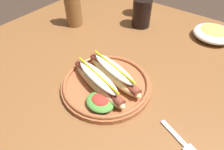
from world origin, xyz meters
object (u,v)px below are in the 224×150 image
object	(u,v)px
hot_dog_plate	(106,82)
soda_cup	(142,13)
water_cup	(142,3)
side_bowl	(213,33)
glass_bottle	(72,4)
fork	(182,142)

from	to	relation	value
hot_dog_plate	soda_cup	distance (m)	0.43
water_cup	side_bowl	bearing A→B (deg)	-1.46
hot_dog_plate	soda_cup	xyz separation A→B (m)	(-0.12, 0.41, 0.04)
hot_dog_plate	side_bowl	world-z (taller)	hot_dog_plate
glass_bottle	side_bowl	distance (m)	0.61
water_cup	side_bowl	world-z (taller)	water_cup
soda_cup	fork	bearing A→B (deg)	-48.68
fork	glass_bottle	bearing A→B (deg)	178.40
fork	soda_cup	world-z (taller)	soda_cup
glass_bottle	side_bowl	world-z (taller)	glass_bottle
hot_dog_plate	side_bowl	size ratio (longest dim) A/B	1.74
fork	water_cup	world-z (taller)	water_cup
side_bowl	glass_bottle	bearing A→B (deg)	-154.04
water_cup	glass_bottle	world-z (taller)	glass_bottle
soda_cup	side_bowl	xyz separation A→B (m)	(0.30, 0.09, -0.04)
side_bowl	hot_dog_plate	bearing A→B (deg)	-109.45
glass_bottle	water_cup	bearing A→B (deg)	55.24
hot_dog_plate	soda_cup	world-z (taller)	soda_cup
water_cup	glass_bottle	size ratio (longest dim) A/B	0.49
water_cup	side_bowl	distance (m)	0.36
water_cup	side_bowl	xyz separation A→B (m)	(0.35, -0.01, -0.03)
water_cup	hot_dog_plate	bearing A→B (deg)	-70.60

